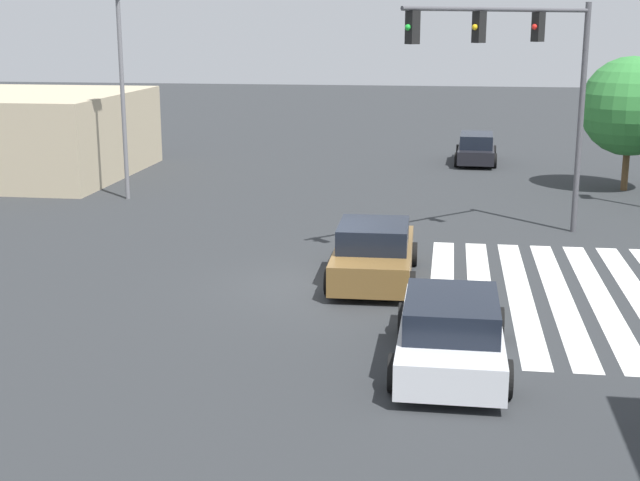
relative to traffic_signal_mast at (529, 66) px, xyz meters
name	(u,v)px	position (x,y,z in m)	size (l,w,h in m)	color
ground_plane	(320,286)	(-5.33, 5.33, -5.28)	(147.44, 147.44, 0.00)	#2B2D30
crosswalk_markings	(579,297)	(-5.33, -1.05, -5.27)	(10.07, 7.25, 0.01)	silver
traffic_signal_mast	(529,66)	(0.00, 0.00, 0.00)	(5.43, 5.43, 7.09)	#47474C
car_0	(451,331)	(-10.26, 2.05, -4.59)	(4.88, 2.21, 1.45)	silver
car_2	(374,253)	(-4.56, 4.04, -4.57)	(4.76, 2.29, 1.53)	brown
car_3	(476,149)	(15.73, 0.95, -4.59)	(4.56, 2.02, 1.42)	black
corner_building	(17,134)	(9.53, 20.82, -3.50)	(9.78, 9.78, 3.57)	tan
street_light_pole_b	(122,75)	(4.94, 14.18, -0.64)	(0.80, 0.36, 7.69)	slate
tree_corner_a	(631,106)	(9.52, -4.72, -1.96)	(3.85, 3.85, 5.25)	brown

